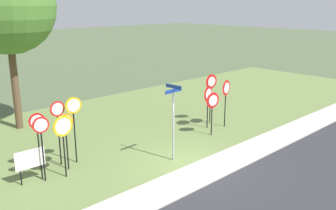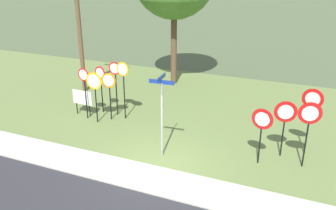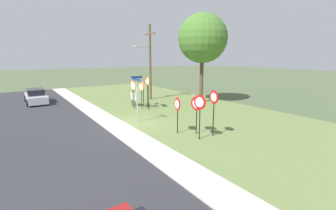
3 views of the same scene
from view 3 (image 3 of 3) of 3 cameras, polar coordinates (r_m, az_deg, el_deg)
name	(u,v)px [view 3 (image 3 of 3)]	position (r m, az deg, el deg)	size (l,w,h in m)	color
ground_plane	(128,125)	(16.14, -9.76, -4.78)	(160.00, 160.00, 0.00)	#4C5B3D
road_asphalt	(50,138)	(14.95, -26.90, -7.26)	(44.00, 6.40, 0.01)	#2D2D33
sidewalk_strip	(117,126)	(15.84, -12.41, -5.10)	(44.00, 1.60, 0.06)	#BCB7AD
grass_median	(195,113)	(19.26, 6.73, -1.91)	(44.00, 12.00, 0.04)	olive
stop_sign_near_left	(133,89)	(20.46, -8.46, 3.94)	(0.79, 0.11, 2.42)	black
stop_sign_near_right	(148,87)	(19.98, -4.91, 4.50)	(0.67, 0.13, 2.77)	black
stop_sign_far_left	(143,88)	(21.38, -6.12, 4.09)	(0.62, 0.13, 2.35)	black
stop_sign_far_center	(132,88)	(21.20, -8.71, 4.18)	(0.61, 0.11, 2.47)	black
stop_sign_far_right	(141,90)	(20.36, -6.53, 3.62)	(0.69, 0.13, 2.28)	black
stop_sign_center_tall	(147,87)	(20.60, -5.09, 4.44)	(0.62, 0.10, 2.66)	black
yield_sign_near_left	(196,106)	(13.69, 6.95, -0.33)	(0.82, 0.19, 2.25)	black
yield_sign_near_right	(200,106)	(12.71, 7.72, -0.28)	(0.81, 0.18, 2.51)	black
yield_sign_far_left	(177,107)	(13.70, 2.25, -0.49)	(0.78, 0.16, 2.17)	black
yield_sign_far_right	(214,102)	(13.37, 11.08, 0.75)	(0.77, 0.13, 2.67)	black
street_name_post	(137,95)	(16.16, -7.54, 2.35)	(0.96, 0.82, 3.21)	#9EA0A8
utility_pole	(149,60)	(24.63, -4.68, 10.96)	(2.10, 2.07, 7.68)	brown
notice_board	(133,97)	(21.81, -8.44, 1.94)	(1.10, 0.09, 1.25)	black
oak_tree_left	(203,38)	(23.31, 8.44, 15.77)	(4.70, 4.70, 8.55)	brown
parked_hatchback_near	(36,96)	(26.68, -29.53, 1.83)	(4.66, 1.93, 1.39)	silver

